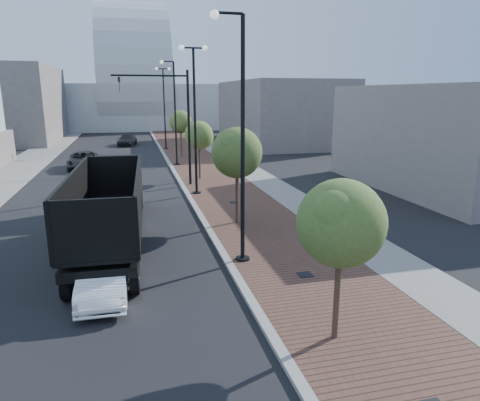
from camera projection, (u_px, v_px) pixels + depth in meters
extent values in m
cube|color=#4C2D23|center=(198.00, 155.00, 45.99)|extent=(7.00, 140.00, 0.12)
cube|color=slate|center=(223.00, 154.00, 46.63)|extent=(2.40, 140.00, 0.13)
cube|color=gray|center=(165.00, 156.00, 45.16)|extent=(0.30, 140.00, 0.14)
cube|color=slate|center=(30.00, 161.00, 42.08)|extent=(4.00, 140.00, 0.12)
cube|color=black|center=(118.00, 181.00, 24.09)|extent=(2.61, 2.70, 2.61)
cube|color=black|center=(121.00, 191.00, 25.72)|extent=(2.42, 0.59, 1.30)
cube|color=black|center=(118.00, 199.00, 22.82)|extent=(2.54, 0.90, 0.50)
cube|color=black|center=(109.00, 231.00, 17.60)|extent=(2.76, 9.31, 0.35)
cube|color=black|center=(109.00, 221.00, 17.50)|extent=(2.86, 9.32, 0.12)
cube|color=black|center=(74.00, 198.00, 17.01)|extent=(0.47, 9.23, 2.01)
cube|color=black|center=(139.00, 195.00, 17.51)|extent=(0.47, 9.23, 2.01)
cube|color=black|center=(94.00, 231.00, 12.95)|extent=(2.51, 0.22, 2.01)
cube|color=black|center=(115.00, 176.00, 21.57)|extent=(2.51, 0.22, 2.01)
cylinder|color=black|center=(99.00, 205.00, 23.59)|extent=(0.34, 1.11, 1.10)
cylinder|color=silver|center=(99.00, 205.00, 23.59)|extent=(0.36, 0.61, 0.60)
cylinder|color=black|center=(139.00, 203.00, 24.01)|extent=(0.34, 1.11, 1.10)
cylinder|color=silver|center=(139.00, 203.00, 24.01)|extent=(0.36, 0.61, 0.60)
cylinder|color=black|center=(102.00, 198.00, 25.11)|extent=(0.34, 1.11, 1.10)
cylinder|color=silver|center=(102.00, 198.00, 25.11)|extent=(0.36, 0.61, 0.60)
cylinder|color=black|center=(139.00, 197.00, 25.53)|extent=(0.34, 1.11, 1.10)
cylinder|color=silver|center=(139.00, 197.00, 25.53)|extent=(0.36, 0.61, 0.60)
cylinder|color=black|center=(67.00, 283.00, 13.90)|extent=(0.34, 1.11, 1.10)
cylinder|color=silver|center=(67.00, 283.00, 13.90)|extent=(0.36, 0.61, 0.60)
cylinder|color=black|center=(134.00, 278.00, 14.32)|extent=(0.34, 1.11, 1.10)
cylinder|color=silver|center=(134.00, 278.00, 14.32)|extent=(0.36, 0.61, 0.60)
cylinder|color=black|center=(73.00, 269.00, 15.04)|extent=(0.34, 1.11, 1.10)
cylinder|color=silver|center=(73.00, 269.00, 15.04)|extent=(0.36, 0.61, 0.60)
cylinder|color=black|center=(135.00, 264.00, 15.46)|extent=(0.34, 1.11, 1.10)
cylinder|color=silver|center=(135.00, 264.00, 15.46)|extent=(0.36, 0.61, 0.60)
cylinder|color=black|center=(92.00, 222.00, 20.55)|extent=(0.34, 1.11, 1.10)
cylinder|color=silver|center=(92.00, 222.00, 20.55)|extent=(0.36, 0.61, 0.60)
cylinder|color=black|center=(138.00, 219.00, 20.97)|extent=(0.34, 1.11, 1.10)
cylinder|color=silver|center=(138.00, 219.00, 20.97)|extent=(0.36, 0.61, 0.60)
cylinder|color=black|center=(95.00, 215.00, 21.69)|extent=(0.34, 1.11, 1.10)
cylinder|color=silver|center=(95.00, 215.00, 21.69)|extent=(0.36, 0.61, 0.60)
cylinder|color=black|center=(138.00, 213.00, 22.11)|extent=(0.34, 1.11, 1.10)
cylinder|color=silver|center=(138.00, 213.00, 22.11)|extent=(0.36, 0.61, 0.60)
imported|color=white|center=(104.00, 274.00, 14.25)|extent=(1.52, 4.26, 1.40)
imported|color=black|center=(83.00, 160.00, 38.03)|extent=(2.70, 5.48, 1.49)
imported|color=black|center=(127.00, 140.00, 54.92)|extent=(2.70, 4.98, 1.37)
imported|color=black|center=(321.00, 201.00, 22.55)|extent=(0.80, 0.60, 2.01)
cylinder|color=black|center=(243.00, 260.00, 17.06)|extent=(0.56, 0.56, 0.20)
cylinder|color=black|center=(243.00, 145.00, 15.97)|extent=(0.16, 0.16, 9.00)
cylinder|color=black|center=(229.00, 13.00, 14.77)|extent=(1.00, 0.10, 0.10)
sphere|color=silver|center=(214.00, 15.00, 14.67)|extent=(0.32, 0.32, 0.32)
cylinder|color=black|center=(197.00, 193.00, 28.35)|extent=(0.56, 0.56, 0.20)
cylinder|color=black|center=(195.00, 123.00, 27.27)|extent=(0.16, 0.16, 9.00)
cylinder|color=black|center=(193.00, 48.00, 26.18)|extent=(1.40, 0.10, 0.10)
sphere|color=silver|center=(182.00, 48.00, 26.02)|extent=(0.32, 0.32, 0.32)
sphere|color=silver|center=(205.00, 48.00, 26.35)|extent=(0.32, 0.32, 0.32)
cylinder|color=black|center=(177.00, 165.00, 39.65)|extent=(0.56, 0.56, 0.20)
cylinder|color=black|center=(175.00, 114.00, 38.56)|extent=(0.16, 0.16, 9.00)
cylinder|color=black|center=(168.00, 61.00, 37.36)|extent=(1.00, 0.10, 0.10)
sphere|color=silver|center=(162.00, 62.00, 37.26)|extent=(0.32, 0.32, 0.32)
cylinder|color=black|center=(166.00, 149.00, 50.94)|extent=(0.56, 0.56, 0.20)
cylinder|color=black|center=(164.00, 110.00, 49.85)|extent=(0.16, 0.16, 9.00)
cylinder|color=black|center=(163.00, 69.00, 48.77)|extent=(1.40, 0.10, 0.10)
sphere|color=silver|center=(156.00, 69.00, 48.60)|extent=(0.32, 0.32, 0.32)
sphere|color=silver|center=(169.00, 69.00, 48.94)|extent=(0.32, 0.32, 0.32)
cylinder|color=black|center=(189.00, 130.00, 30.24)|extent=(0.18, 0.18, 8.00)
cylinder|color=black|center=(150.00, 76.00, 28.78)|extent=(5.00, 0.12, 0.12)
imported|color=black|center=(119.00, 85.00, 28.45)|extent=(0.16, 0.20, 1.00)
cylinder|color=#382619|center=(337.00, 288.00, 11.30)|extent=(0.16, 0.16, 3.08)
sphere|color=#3F5B1F|center=(341.00, 223.00, 10.88)|extent=(2.26, 2.26, 2.26)
sphere|color=#3F5B1F|center=(349.00, 227.00, 11.31)|extent=(1.58, 1.58, 1.58)
sphere|color=#3F5B1F|center=(336.00, 215.00, 10.45)|extent=(1.36, 1.36, 1.36)
cylinder|color=#382619|center=(237.00, 192.00, 21.62)|extent=(0.16, 0.16, 3.40)
sphere|color=#3C541C|center=(237.00, 153.00, 21.15)|extent=(2.50, 2.50, 2.50)
sphere|color=#3C541C|center=(243.00, 157.00, 21.59)|extent=(1.75, 1.75, 1.75)
sphere|color=#3C541C|center=(232.00, 147.00, 20.71)|extent=(1.50, 1.50, 1.50)
cylinder|color=#382619|center=(199.00, 159.00, 32.94)|extent=(0.16, 0.16, 3.17)
sphere|color=#4A6322|center=(199.00, 135.00, 32.50)|extent=(2.16, 2.16, 2.16)
sphere|color=#4A6322|center=(204.00, 138.00, 32.93)|extent=(1.51, 1.51, 1.51)
sphere|color=#4A6322|center=(195.00, 131.00, 32.07)|extent=(1.30, 1.30, 1.30)
cylinder|color=#382619|center=(181.00, 141.00, 44.21)|extent=(0.16, 0.16, 3.40)
sphere|color=#41581E|center=(180.00, 122.00, 43.74)|extent=(2.31, 2.31, 2.31)
sphere|color=#41581E|center=(184.00, 124.00, 44.17)|extent=(1.62, 1.62, 1.62)
sphere|color=#41581E|center=(178.00, 119.00, 43.30)|extent=(1.38, 1.38, 1.38)
cube|color=#A9B0B3|center=(136.00, 106.00, 86.09)|extent=(50.00, 28.00, 8.00)
cube|color=#5F5855|center=(1.00, 104.00, 58.05)|extent=(14.00, 20.00, 10.00)
cube|color=#635B59|center=(280.00, 112.00, 57.42)|extent=(12.00, 22.00, 8.00)
cube|color=slate|center=(451.00, 138.00, 29.78)|extent=(10.00, 16.00, 7.00)
cube|color=black|center=(305.00, 275.00, 15.60)|extent=(0.50, 0.50, 0.02)
cube|color=black|center=(234.00, 202.00, 25.95)|extent=(0.50, 0.50, 0.02)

